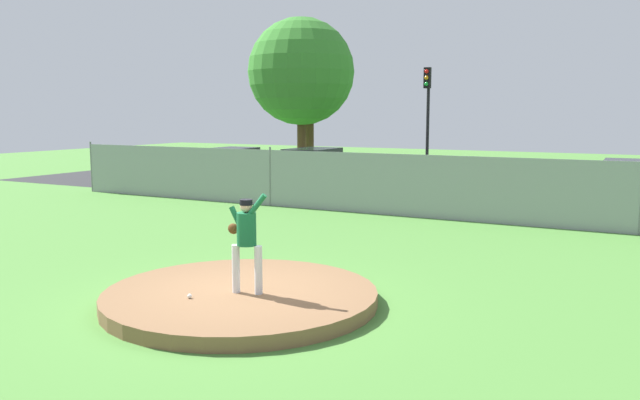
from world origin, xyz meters
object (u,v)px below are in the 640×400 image
at_px(pitcher_youth, 246,235).
at_px(parked_car_burgundy, 231,168).
at_px(baseball, 190,296).
at_px(parked_car_teal, 628,187).
at_px(traffic_light_near, 427,106).
at_px(parked_car_champagne, 313,170).

xyz_separation_m(pitcher_youth, parked_car_burgundy, (-10.52, 14.13, -0.40)).
xyz_separation_m(baseball, parked_car_teal, (5.70, 15.32, 0.52)).
bearing_deg(parked_car_teal, pitcher_youth, -109.08).
bearing_deg(parked_car_burgundy, baseball, -56.30).
height_order(pitcher_youth, traffic_light_near, traffic_light_near).
distance_m(parked_car_burgundy, traffic_light_near, 9.07).
bearing_deg(parked_car_burgundy, traffic_light_near, 33.49).
bearing_deg(baseball, traffic_light_near, 97.74).
height_order(parked_car_champagne, parked_car_teal, parked_car_champagne).
xyz_separation_m(parked_car_champagne, traffic_light_near, (3.67, 3.87, 2.69)).
distance_m(pitcher_youth, parked_car_teal, 15.48).
bearing_deg(traffic_light_near, baseball, -82.26).
distance_m(pitcher_youth, traffic_light_near, 19.33).
bearing_deg(pitcher_youth, parked_car_burgundy, 126.69).
bearing_deg(traffic_light_near, parked_car_teal, -27.10).
distance_m(pitcher_youth, parked_car_burgundy, 17.62).
xyz_separation_m(parked_car_teal, parked_car_burgundy, (-15.58, -0.50, 0.02)).
height_order(parked_car_champagne, parked_car_burgundy, parked_car_champagne).
relative_size(parked_car_champagne, parked_car_teal, 0.92).
distance_m(parked_car_champagne, parked_car_teal, 12.04).
bearing_deg(pitcher_youth, baseball, -132.72).
bearing_deg(baseball, parked_car_champagne, 111.93).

